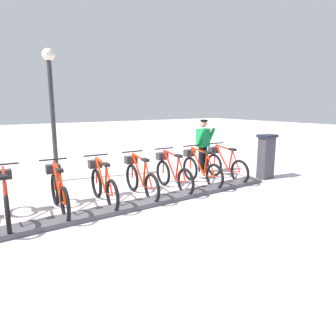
{
  "coord_description": "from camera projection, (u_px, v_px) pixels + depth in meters",
  "views": [
    {
      "loc": [
        -5.03,
        2.24,
        2.1
      ],
      "look_at": [
        0.5,
        -1.41,
        0.9
      ],
      "focal_mm": 30.05,
      "sensor_mm": 36.0,
      "label": 1
    }
  ],
  "objects": [
    {
      "name": "bike_docked_4",
      "position": [
        103.0,
        184.0,
        6.05
      ],
      "size": [
        1.72,
        0.54,
        1.02
      ],
      "color": "black",
      "rests_on": "ground"
    },
    {
      "name": "bike_docked_6",
      "position": [
        6.0,
        199.0,
        5.06
      ],
      "size": [
        1.72,
        0.54,
        1.02
      ],
      "color": "black",
      "rests_on": "ground"
    },
    {
      "name": "worker_near_rack",
      "position": [
        203.0,
        144.0,
        8.78
      ],
      "size": [
        0.5,
        0.68,
        1.66
      ],
      "color": "white",
      "rests_on": "ground"
    },
    {
      "name": "payment_kiosk",
      "position": [
        266.0,
        156.0,
        8.08
      ],
      "size": [
        0.36,
        0.52,
        1.28
      ],
      "color": "#38383D",
      "rests_on": "ground"
    },
    {
      "name": "dock_rail_base",
      "position": [
        124.0,
        208.0,
        5.71
      ],
      "size": [
        0.44,
        8.04,
        0.1
      ],
      "primitive_type": "cube",
      "color": "#47474C",
      "rests_on": "ground"
    },
    {
      "name": "ground_plane",
      "position": [
        124.0,
        210.0,
        5.72
      ],
      "size": [
        60.0,
        60.0,
        0.0
      ],
      "primitive_type": "plane",
      "color": "beige"
    },
    {
      "name": "bike_docked_3",
      "position": [
        140.0,
        178.0,
        6.54
      ],
      "size": [
        1.72,
        0.54,
        1.02
      ],
      "color": "black",
      "rests_on": "ground"
    },
    {
      "name": "bike_docked_2",
      "position": [
        172.0,
        173.0,
        7.03
      ],
      "size": [
        1.72,
        0.54,
        1.02
      ],
      "color": "black",
      "rests_on": "ground"
    },
    {
      "name": "lamp_post",
      "position": [
        51.0,
        95.0,
        7.49
      ],
      "size": [
        0.32,
        0.32,
        3.56
      ],
      "color": "#2D2D33",
      "rests_on": "ground"
    },
    {
      "name": "bike_docked_5",
      "position": [
        59.0,
        191.0,
        5.56
      ],
      "size": [
        1.72,
        0.54,
        1.02
      ],
      "color": "black",
      "rests_on": "ground"
    },
    {
      "name": "bike_docked_1",
      "position": [
        200.0,
        169.0,
        7.52
      ],
      "size": [
        1.72,
        0.54,
        1.02
      ],
      "color": "black",
      "rests_on": "ground"
    },
    {
      "name": "bike_docked_0",
      "position": [
        224.0,
        165.0,
        8.01
      ],
      "size": [
        1.72,
        0.54,
        1.02
      ],
      "color": "black",
      "rests_on": "ground"
    }
  ]
}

